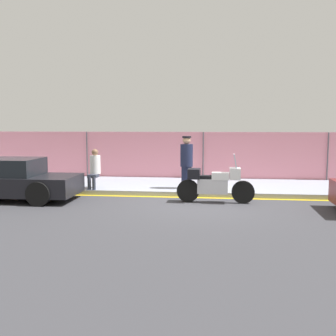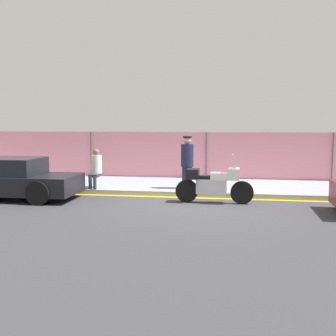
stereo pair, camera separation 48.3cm
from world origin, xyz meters
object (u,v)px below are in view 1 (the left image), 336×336
Objects in this scene: officer_standing at (187,162)px; parked_car_right_down_street at (6,180)px; fire_hydrant at (42,179)px; person_seated_on_curb at (95,166)px; motorcycle at (215,183)px.

parked_car_right_down_street is (-5.52, -1.89, -0.44)m from officer_standing.
fire_hydrant is at bearing -176.14° from officer_standing.
officer_standing is 0.41× the size of parked_car_right_down_street.
person_seated_on_curb is 2.27× the size of fire_hydrant.
person_seated_on_curb is 0.31× the size of parked_car_right_down_street.
officer_standing reaches higher than parked_car_right_down_street.
motorcycle is 6.14m from fire_hydrant.
motorcycle is 6.49m from parked_car_right_down_street.
parked_car_right_down_street is 1.63m from fire_hydrant.
fire_hydrant is (-5.05, -0.34, -0.62)m from officer_standing.
officer_standing is 3.18m from person_seated_on_curb.
motorcycle reaches higher than fire_hydrant.
motorcycle is 0.54× the size of parked_car_right_down_street.
motorcycle is 3.92× the size of fire_hydrant.
parked_car_right_down_street is at bearing -161.13° from officer_standing.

